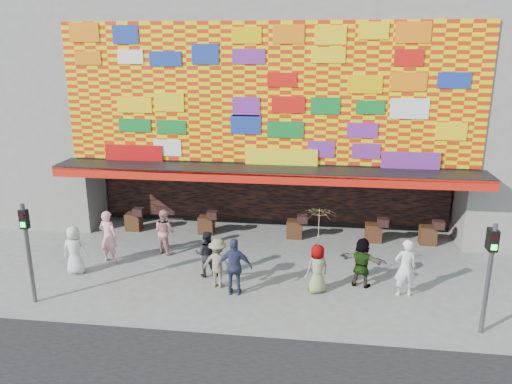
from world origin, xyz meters
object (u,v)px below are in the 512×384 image
(ped_e, at_px, (235,267))
(ped_f, at_px, (362,262))
(ped_a, at_px, (75,250))
(signal_right, at_px, (490,267))
(ped_d, at_px, (218,263))
(ped_b, at_px, (108,237))
(ped_h, at_px, (405,268))
(ped_g, at_px, (317,269))
(ped_i, at_px, (165,231))
(signal_left, at_px, (27,242))
(parasol, at_px, (319,224))
(ped_c, at_px, (206,254))

(ped_e, height_order, ped_f, ped_e)
(ped_a, bearing_deg, ped_e, 165.78)
(signal_right, xyz_separation_m, ped_a, (-12.11, 1.99, -1.05))
(ped_f, bearing_deg, ped_d, 24.51)
(signal_right, bearing_deg, ped_d, 167.12)
(ped_b, bearing_deg, ped_a, 67.39)
(ped_a, bearing_deg, ped_b, -131.94)
(signal_right, height_order, ped_h, signal_right)
(ped_g, distance_m, ped_i, 5.92)
(ped_b, bearing_deg, ped_e, 172.46)
(ped_e, bearing_deg, signal_left, 10.15)
(ped_a, bearing_deg, ped_i, -145.88)
(ped_d, bearing_deg, ped_h, -168.05)
(ped_d, distance_m, ped_f, 4.42)
(ped_a, bearing_deg, signal_left, 75.32)
(signal_left, distance_m, ped_h, 10.89)
(signal_right, xyz_separation_m, ped_g, (-4.28, 1.70, -1.10))
(ped_a, height_order, parasol, parasol)
(ped_h, bearing_deg, parasol, -6.08)
(ped_h, bearing_deg, ped_e, -2.10)
(ped_b, xyz_separation_m, ped_d, (4.08, -1.33, -0.14))
(ped_d, distance_m, ped_e, 0.74)
(ped_b, relative_size, ped_g, 1.21)
(ped_f, height_order, ped_i, ped_i)
(ped_f, bearing_deg, signal_left, 30.08)
(signal_left, distance_m, ped_a, 2.27)
(ped_e, xyz_separation_m, parasol, (2.43, 0.46, 1.29))
(signal_left, xyz_separation_m, ped_e, (5.70, 1.24, -0.98))
(ped_g, bearing_deg, ped_h, 150.17)
(ped_d, xyz_separation_m, ped_h, (5.59, 0.15, 0.11))
(ped_b, relative_size, ped_f, 1.17)
(ped_c, bearing_deg, ped_g, 163.70)
(signal_left, distance_m, ped_b, 3.30)
(ped_e, relative_size, ped_g, 1.17)
(ped_d, xyz_separation_m, parasol, (3.03, 0.03, 1.39))
(signal_right, bearing_deg, ped_c, 163.28)
(signal_right, relative_size, ped_b, 1.63)
(ped_c, xyz_separation_m, ped_e, (1.12, -1.11, 0.12))
(ped_f, bearing_deg, ped_h, 175.57)
(signal_left, relative_size, ped_f, 1.91)
(signal_right, distance_m, ped_e, 6.89)
(signal_right, height_order, ped_i, signal_right)
(ped_f, relative_size, ped_g, 1.03)
(ped_a, xyz_separation_m, ped_e, (5.40, -0.75, 0.08))
(ped_d, bearing_deg, signal_right, 177.57)
(ped_e, xyz_separation_m, ped_g, (2.43, 0.46, -0.13))
(ped_i, bearing_deg, ped_h, -163.31)
(ped_a, height_order, ped_g, ped_a)
(signal_right, height_order, ped_g, signal_right)
(signal_right, relative_size, ped_g, 1.98)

